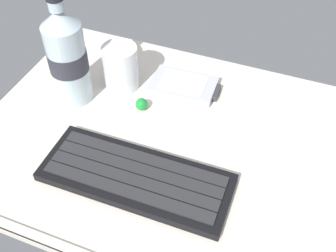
{
  "coord_description": "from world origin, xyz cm",
  "views": [
    {
      "loc": [
        16.74,
        -42.62,
        50.69
      ],
      "look_at": [
        0.0,
        0.0,
        3.0
      ],
      "focal_mm": 43.7,
      "sensor_mm": 36.0,
      "label": 1
    }
  ],
  "objects_px": {
    "handheld_device": "(184,85)",
    "water_bottle": "(67,57)",
    "juice_cup": "(121,69)",
    "trackball_mouse": "(142,104)",
    "keyboard": "(136,177)"
  },
  "relations": [
    {
      "from": "handheld_device",
      "to": "water_bottle",
      "type": "height_order",
      "value": "water_bottle"
    },
    {
      "from": "juice_cup",
      "to": "trackball_mouse",
      "type": "distance_m",
      "value": 0.08
    },
    {
      "from": "juice_cup",
      "to": "trackball_mouse",
      "type": "bearing_deg",
      "value": -37.41
    },
    {
      "from": "juice_cup",
      "to": "water_bottle",
      "type": "xyz_separation_m",
      "value": [
        -0.07,
        -0.06,
        0.05
      ]
    },
    {
      "from": "handheld_device",
      "to": "juice_cup",
      "type": "relative_size",
      "value": 1.54
    },
    {
      "from": "keyboard",
      "to": "water_bottle",
      "type": "relative_size",
      "value": 1.4
    },
    {
      "from": "keyboard",
      "to": "water_bottle",
      "type": "xyz_separation_m",
      "value": [
        -0.18,
        0.13,
        0.08
      ]
    },
    {
      "from": "keyboard",
      "to": "water_bottle",
      "type": "bearing_deg",
      "value": 143.98
    },
    {
      "from": "juice_cup",
      "to": "trackball_mouse",
      "type": "xyz_separation_m",
      "value": [
        0.06,
        -0.05,
        -0.03
      ]
    },
    {
      "from": "handheld_device",
      "to": "trackball_mouse",
      "type": "xyz_separation_m",
      "value": [
        -0.05,
        -0.08,
        0.0
      ]
    },
    {
      "from": "juice_cup",
      "to": "water_bottle",
      "type": "relative_size",
      "value": 0.41
    },
    {
      "from": "water_bottle",
      "to": "trackball_mouse",
      "type": "xyz_separation_m",
      "value": [
        0.13,
        0.01,
        -0.08
      ]
    },
    {
      "from": "water_bottle",
      "to": "trackball_mouse",
      "type": "bearing_deg",
      "value": 6.39
    },
    {
      "from": "keyboard",
      "to": "handheld_device",
      "type": "xyz_separation_m",
      "value": [
        -0.0,
        0.23,
        -0.0
      ]
    },
    {
      "from": "keyboard",
      "to": "handheld_device",
      "type": "distance_m",
      "value": 0.23
    }
  ]
}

